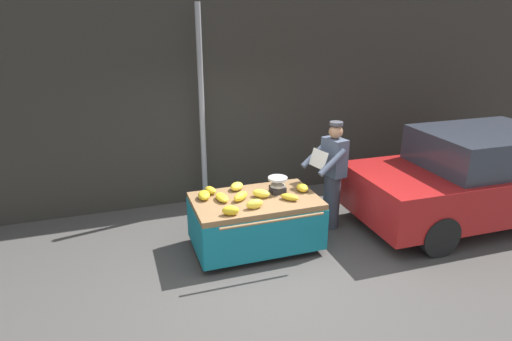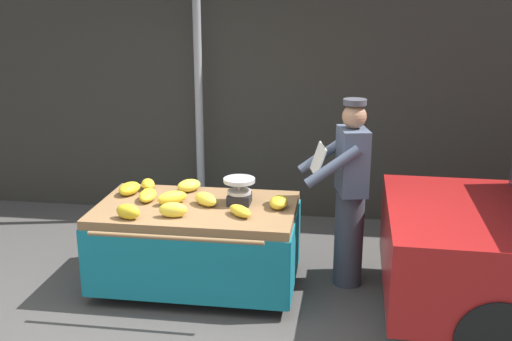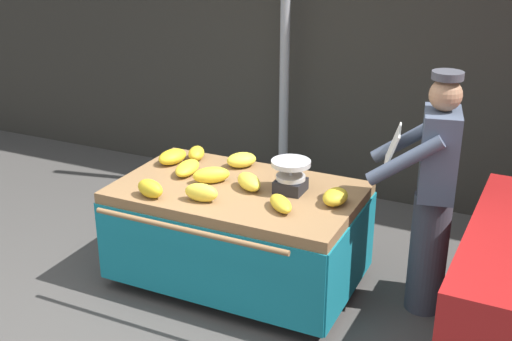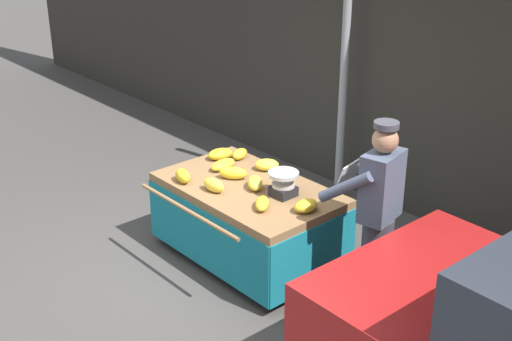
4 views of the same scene
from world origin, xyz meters
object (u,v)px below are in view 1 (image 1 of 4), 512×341
Objects in this scene: banana_bunch_8 at (237,186)px; banana_bunch_0 at (290,197)px; banana_bunch_9 at (261,193)px; parked_car at (475,177)px; banana_bunch_1 at (210,190)px; banana_bunch_5 at (231,211)px; banana_bunch_7 at (255,204)px; banana_bunch_3 at (241,196)px; banana_bunch_2 at (302,188)px; vendor_person at (332,175)px; weighing_scale at (278,185)px; banana_bunch_6 at (222,197)px; banana_bunch_4 at (204,195)px; banana_cart at (255,212)px; street_pole at (202,111)px.

banana_bunch_0 is at bearing -45.13° from banana_bunch_8.
parked_car reaches higher than banana_bunch_9.
banana_bunch_9 is (0.64, -0.36, 0.01)m from banana_bunch_1.
banana_bunch_7 is (0.36, 0.09, 0.00)m from banana_bunch_5.
banana_bunch_3 reaches higher than banana_bunch_8.
parked_car is at bearing 2.04° from banana_bunch_5.
parked_car is at bearing -5.78° from banana_bunch_2.
banana_bunch_3 is at bearing -178.00° from banana_bunch_9.
weighing_scale is at bearing -171.09° from vendor_person.
banana_bunch_8 is (0.30, 0.31, 0.01)m from banana_bunch_6.
banana_bunch_0 is 1.15m from banana_bunch_1.
banana_bunch_3 is 0.26m from banana_bunch_6.
banana_bunch_4 is 0.15× the size of vendor_person.
banana_bunch_9 reaches higher than banana_bunch_2.
banana_bunch_4 is (-0.69, 0.22, 0.26)m from banana_cart.
banana_bunch_1 is 0.85× the size of banana_bunch_9.
banana_bunch_5 is 0.93× the size of banana_bunch_8.
banana_bunch_0 is (0.43, -0.21, 0.25)m from banana_cart.
banana_bunch_1 is at bearing 163.74° from weighing_scale.
banana_bunch_8 is (0.40, 0.01, 0.00)m from banana_bunch_1.
banana_bunch_2 is 1.43m from banana_bunch_4.
banana_bunch_3 reaches higher than banana_bunch_6.
street_pole is 15.51× the size of banana_bunch_5.
banana_bunch_4 is at bearing 162.57° from banana_cart.
banana_bunch_3 is 0.30m from banana_bunch_9.
banana_bunch_9 is (-0.28, -0.09, -0.06)m from weighing_scale.
banana_bunch_5 is at bearing -93.08° from street_pole.
banana_bunch_1 is 0.31m from banana_bunch_6.
street_pole reaches higher than banana_bunch_7.
banana_bunch_5 reaches higher than banana_bunch_9.
banana_bunch_2 is (0.36, -0.07, -0.06)m from weighing_scale.
banana_bunch_1 is at bearing 132.73° from banana_bunch_3.
banana_bunch_8 is 0.45m from banana_bunch_9.
banana_bunch_0 is at bearing -67.39° from street_pole.
banana_cart is 5.99× the size of banana_bunch_6.
weighing_scale is at bearing 1.81° from banana_bunch_6.
vendor_person reaches higher than banana_bunch_7.
banana_bunch_0 is at bearing 12.33° from banana_bunch_5.
parked_car is (3.84, -0.26, -0.09)m from banana_bunch_3.
street_pole is at bearing 86.37° from banana_bunch_6.
banana_bunch_4 is 0.89× the size of banana_bunch_6.
street_pole is at bearing 98.75° from banana_bunch_8.
vendor_person is (1.33, 0.25, 0.30)m from banana_cart.
banana_bunch_2 is 0.96m from banana_bunch_8.
weighing_scale is at bearing -65.26° from street_pole.
banana_bunch_1 is 4.23m from parked_car.
banana_bunch_6 is 0.52m from banana_bunch_7.
banana_bunch_1 is 0.79× the size of banana_bunch_3.
banana_bunch_0 is 1.15× the size of banana_bunch_2.
banana_bunch_1 is 0.20m from banana_bunch_4.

